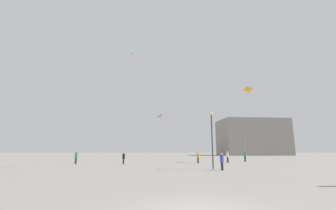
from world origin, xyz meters
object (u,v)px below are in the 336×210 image
person_in_blue (222,161)px  person_in_teal (245,155)px  kite_amber_delta (248,90)px  building_left_hall (252,137)px  kite_cyan_delta (133,56)px  kite_crimson_diamond (160,116)px  person_in_black (124,158)px  lamppost_east (212,131)px  person_in_green (76,157)px  person_in_white (228,156)px  person_in_orange (198,157)px

person_in_blue → person_in_teal: bearing=101.8°
kite_amber_delta → building_left_hall: (20.78, 47.03, -5.19)m
person_in_teal → building_left_hall: bearing=-118.6°
kite_cyan_delta → kite_crimson_diamond: bearing=75.1°
person_in_black → lamppost_east: size_ratio=0.27×
person_in_teal → person_in_green: size_ratio=1.03×
kite_crimson_diamond → kite_amber_delta: bearing=-25.8°
person_in_white → lamppost_east: bearing=-131.5°
person_in_green → person_in_black: (6.59, -0.69, -0.09)m
kite_crimson_diamond → lamppost_east: (4.80, -19.59, -4.47)m
kite_crimson_diamond → person_in_white: bearing=-38.6°
person_in_teal → person_in_black: (-19.16, -5.33, -0.12)m
person_in_teal → kite_crimson_diamond: kite_crimson_diamond is taller
person_in_orange → kite_amber_delta: 14.35m
person_in_green → kite_cyan_delta: 15.91m
person_in_white → person_in_blue: person_in_white is taller
person_in_black → building_left_hall: (40.50, 50.63, 5.58)m
person_in_teal → building_left_hall: 50.37m
person_in_green → kite_cyan_delta: size_ratio=0.13×
kite_cyan_delta → person_in_orange: bearing=31.2°
person_in_black → lamppost_east: (10.05, -9.02, 2.95)m
person_in_teal → kite_crimson_diamond: 16.55m
person_in_white → kite_crimson_diamond: size_ratio=0.17×
person_in_blue → kite_amber_delta: 19.89m
person_in_orange → person_in_teal: bearing=-112.2°
person_in_orange → kite_amber_delta: bearing=-123.2°
person_in_blue → building_left_hall: bearing=104.3°
person_in_white → person_in_orange: person_in_white is taller
person_in_black → kite_cyan_delta: size_ratio=0.12×
person_in_teal → person_in_orange: bearing=21.9°
person_in_orange → person_in_white: bearing=-122.7°
building_left_hall → person_in_orange: bearing=-121.3°
person_in_black → person_in_white: 15.54m
person_in_green → person_in_black: bearing=153.1°
person_in_green → building_left_hall: bearing=-154.2°
person_in_black → person_in_blue: (10.56, -10.40, 0.02)m
person_in_black → kite_amber_delta: bearing=151.0°
person_in_teal → lamppost_east: (-9.11, -14.36, 2.83)m
person_in_green → kite_amber_delta: kite_amber_delta is taller
person_in_orange → building_left_hall: size_ratio=0.07×
person_in_blue → lamppost_east: lamppost_east is taller
person_in_teal → kite_amber_delta: 10.82m
person_in_green → kite_amber_delta: 28.54m
person_in_white → kite_crimson_diamond: 14.83m
person_in_blue → person_in_orange: (-0.03, 11.66, -0.01)m
person_in_teal → kite_crimson_diamond: bearing=-24.0°
person_in_teal → building_left_hall: building_left_hall is taller
person_in_orange → kite_crimson_diamond: kite_crimson_diamond is taller
person_in_black → person_in_white: (15.33, 2.52, 0.10)m
person_in_blue → kite_cyan_delta: bearing=-172.6°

